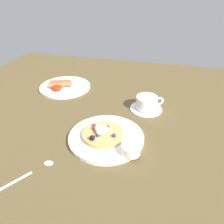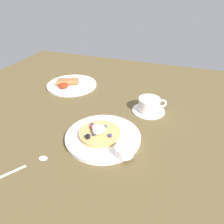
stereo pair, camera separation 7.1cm
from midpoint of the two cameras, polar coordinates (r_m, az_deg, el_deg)
ground_plane at (r=87.32cm, az=-1.75°, el=-2.21°), size 150.09×142.70×3.00cm
pancake_plate at (r=75.07cm, az=0.32°, el=-6.63°), size 25.92×25.92×1.39cm
pancake_with_berries at (r=74.06cm, az=-0.65°, el=-5.46°), size 14.27×14.27×3.66cm
syrup_ramekin at (r=66.94cm, az=6.35°, el=-10.16°), size 5.85×5.85×2.82cm
breakfast_plate at (r=113.11cm, az=-8.76°, el=7.02°), size 25.13×25.13×1.04cm
fried_breakfast at (r=112.63cm, az=-9.82°, el=7.73°), size 11.56×15.83×2.76cm
coffee_saucer at (r=91.98cm, az=11.76°, el=0.40°), size 13.43×13.43×0.81cm
coffee_cup at (r=90.48cm, az=12.05°, el=2.04°), size 11.33×8.81×5.10cm
teaspoon at (r=69.53cm, az=-18.21°, el=-12.94°), size 10.46×14.64×0.60cm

